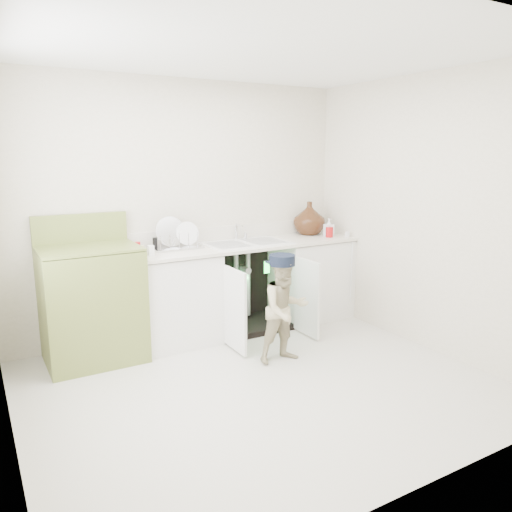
% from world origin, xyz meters
% --- Properties ---
extents(ground, '(3.50, 3.50, 0.00)m').
position_xyz_m(ground, '(0.00, 0.00, 0.00)').
color(ground, '#B8B1A2').
rests_on(ground, ground).
extents(room_shell, '(6.00, 5.50, 1.26)m').
position_xyz_m(room_shell, '(0.00, 0.00, 1.25)').
color(room_shell, beige).
rests_on(room_shell, ground).
extents(counter_run, '(2.44, 1.02, 1.27)m').
position_xyz_m(counter_run, '(0.59, 1.21, 0.48)').
color(counter_run, silver).
rests_on(counter_run, ground).
extents(avocado_stove, '(0.82, 0.65, 1.27)m').
position_xyz_m(avocado_stove, '(-1.00, 1.18, 0.52)').
color(avocado_stove, olive).
rests_on(avocado_stove, ground).
extents(repair_worker, '(0.47, 0.75, 0.95)m').
position_xyz_m(repair_worker, '(0.43, 0.30, 0.48)').
color(repair_worker, '#C7B58E').
rests_on(repair_worker, ground).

